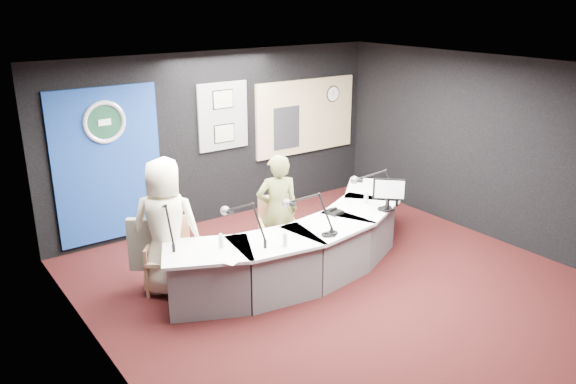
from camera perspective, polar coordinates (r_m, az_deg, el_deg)
ground at (r=7.76m, az=4.70°, el=-8.99°), size 6.00×6.00×0.00m
ceiling at (r=6.91m, az=5.33°, el=11.98°), size 6.00×6.00×0.02m
wall_back at (r=9.60m, az=-6.72°, el=5.39°), size 6.00×0.02×2.80m
wall_front at (r=5.47m, az=25.96°, el=-7.14°), size 6.00×0.02×2.80m
wall_left at (r=5.84m, az=-18.11°, el=-4.48°), size 0.02×6.00×2.80m
wall_right at (r=9.38m, az=19.13°, el=4.14°), size 0.02×6.00×2.80m
broadcast_desk at (r=7.95m, az=1.94°, el=-5.22°), size 4.50×1.90×0.75m
backdrop_panel at (r=8.88m, az=-17.34°, el=2.53°), size 1.60×0.05×2.30m
agency_seal at (r=8.70m, az=-17.67°, el=6.58°), size 0.63×0.07×0.63m
seal_center at (r=8.70m, az=-17.68°, el=6.59°), size 0.48×0.01×0.48m
pinboard at (r=9.53m, az=-6.45°, el=7.45°), size 0.90×0.04×1.10m
framed_photo_upper at (r=9.45m, az=-6.42°, el=9.08°), size 0.34×0.02×0.27m
framed_photo_lower at (r=9.56m, az=-6.30°, el=5.77°), size 0.34×0.02×0.27m
booth_window_frame at (r=10.48m, az=1.77°, el=7.49°), size 2.12×0.06×1.32m
booth_glow at (r=10.47m, az=1.80°, el=7.48°), size 2.00×0.02×1.20m
equipment_rack at (r=10.23m, az=-0.15°, el=6.35°), size 0.55×0.02×0.75m
wall_clock at (r=10.76m, az=4.46°, el=9.64°), size 0.28×0.01×0.28m
armchair_left at (r=7.51m, az=-11.78°, el=-6.25°), size 0.76×0.76×0.97m
armchair_right at (r=8.06m, az=-1.02°, el=-3.99°), size 0.73×0.73×0.98m
draped_jacket at (r=7.56m, az=-13.67°, el=-5.08°), size 0.45×0.39×0.70m
person_man at (r=7.35m, az=-11.99°, el=-3.40°), size 1.03×0.98×1.77m
person_woman at (r=7.94m, az=-1.03°, el=-1.89°), size 0.69×0.58×1.61m
computer_monitor at (r=8.13m, az=9.88°, el=0.30°), size 0.37×0.35×0.33m
desk_phone at (r=8.00m, az=4.73°, el=-2.02°), size 0.20×0.16×0.05m
headphones_near at (r=8.27m, az=9.51°, el=-1.58°), size 0.20×0.20×0.03m
headphones_far at (r=7.32m, az=4.13°, el=-4.13°), size 0.20×0.20×0.03m
paper_stack at (r=6.69m, az=-6.00°, el=-6.65°), size 0.30×0.35×0.00m
notepad at (r=7.27m, az=-1.81°, el=-4.37°), size 0.21×0.30×0.00m
boom_mic_a at (r=7.13m, az=-12.22°, el=-2.70°), size 0.17×0.74×0.60m
boom_mic_b at (r=7.01m, az=-4.32°, el=-2.68°), size 0.32×0.71×0.60m
boom_mic_c at (r=7.31m, az=2.08°, el=-1.73°), size 0.43×0.66×0.60m
boom_mic_d at (r=8.36m, az=8.67°, el=0.74°), size 0.51×0.60×0.60m
water_bottles at (r=7.61m, az=3.47°, el=-2.59°), size 2.97×0.62×0.18m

